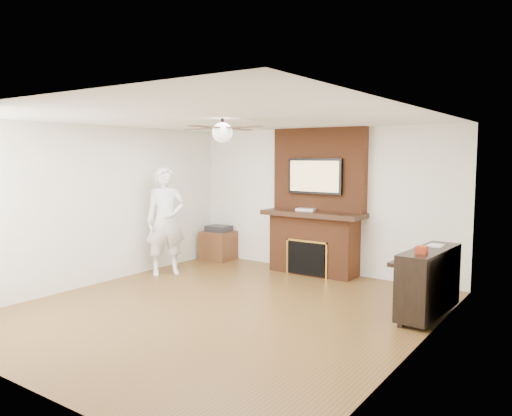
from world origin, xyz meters
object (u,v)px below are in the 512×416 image
Objects in this scene: piano at (428,280)px; person at (166,221)px; fireplace at (316,216)px; side_table at (219,244)px.

person is at bearing -172.91° from piano.
side_table is at bearing -178.16° from fireplace.
piano is at bearing -29.26° from fireplace.
fireplace is 2.56m from person.
person is 2.78× the size of side_table.
side_table is at bearing 167.99° from piano.
person is 4.36m from piano.
person reaches higher than piano.
person is 1.37× the size of piano.
fireplace is at bearing -0.83° from side_table.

